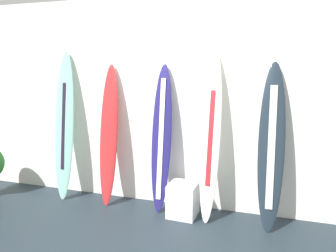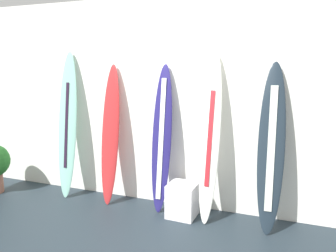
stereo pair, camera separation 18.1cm
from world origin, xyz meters
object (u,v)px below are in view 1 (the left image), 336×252
surfboard_navy (161,139)px  surfboard_ivory (211,139)px  surfboard_seafoam (64,127)px  surfboard_charcoal (271,148)px  display_block_left (183,200)px  surfboard_crimson (109,136)px

surfboard_navy → surfboard_ivory: size_ratio=0.93×
surfboard_seafoam → surfboard_navy: bearing=0.4°
surfboard_navy → surfboard_ivory: surfboard_ivory is taller
surfboard_charcoal → display_block_left: 1.28m
surfboard_ivory → display_block_left: 0.87m
surfboard_crimson → surfboard_ivory: (1.41, -0.04, 0.07)m
surfboard_navy → surfboard_ivory: 0.66m
display_block_left → surfboard_charcoal: bearing=2.9°
surfboard_navy → surfboard_ivory: bearing=-4.4°
surfboard_crimson → surfboard_ivory: 1.41m
surfboard_crimson → surfboard_charcoal: bearing=-1.4°
surfboard_seafoam → surfboard_navy: 1.47m
surfboard_seafoam → display_block_left: (1.79, -0.11, -0.83)m
surfboard_seafoam → surfboard_navy: surfboard_seafoam is taller
surfboard_ivory → display_block_left: bearing=-168.8°
surfboard_seafoam → surfboard_navy: size_ratio=1.09×
surfboard_seafoam → display_block_left: 1.98m
surfboard_crimson → surfboard_ivory: bearing=-1.5°
surfboard_charcoal → display_block_left: bearing=-177.1°
surfboard_navy → display_block_left: bearing=-19.3°
surfboard_ivory → surfboard_charcoal: bearing=-1.0°
surfboard_seafoam → display_block_left: surfboard_seafoam is taller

